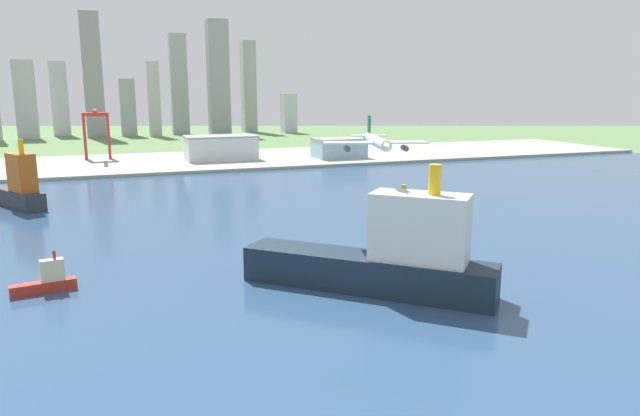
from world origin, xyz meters
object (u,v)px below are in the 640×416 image
at_px(ferry_boat, 410,207).
at_px(warehouse_annex, 339,148).
at_px(airplane_landing, 376,142).
at_px(cargo_ship, 385,256).
at_px(port_crane_red, 96,124).
at_px(container_barge, 19,188).
at_px(tugboat_small, 47,281).
at_px(warehouse_main, 221,148).

xyz_separation_m(ferry_boat, warehouse_annex, (54.10, 223.50, 6.71)).
relative_size(airplane_landing, cargo_ship, 0.58).
bearing_deg(port_crane_red, ferry_boat, -63.19).
bearing_deg(container_barge, airplane_landing, -51.44).
xyz_separation_m(tugboat_small, container_barge, (-23.70, 146.61, 6.80)).
bearing_deg(cargo_ship, ferry_boat, 56.93).
distance_m(cargo_ship, warehouse_annex, 338.17).
relative_size(tugboat_small, container_barge, 0.42).
bearing_deg(port_crane_red, warehouse_annex, -17.00).
bearing_deg(warehouse_annex, cargo_ship, -109.98).
bearing_deg(ferry_boat, warehouse_annex, 76.39).
distance_m(ferry_boat, port_crane_red, 319.29).
bearing_deg(warehouse_main, airplane_landing, -91.52).
relative_size(ferry_boat, cargo_ship, 0.52).
bearing_deg(warehouse_annex, ferry_boat, -103.61).
bearing_deg(airplane_landing, port_crane_red, 104.12).
relative_size(cargo_ship, container_barge, 1.47).
bearing_deg(tugboat_small, cargo_ship, -20.39).
distance_m(airplane_landing, container_barge, 207.00).
relative_size(airplane_landing, warehouse_main, 0.66).
bearing_deg(port_crane_red, tugboat_small, -92.38).
bearing_deg(airplane_landing, ferry_boat, 53.02).
bearing_deg(ferry_boat, airplane_landing, -126.98).
bearing_deg(container_barge, warehouse_annex, 29.91).
height_order(port_crane_red, warehouse_annex, port_crane_red).
distance_m(tugboat_small, warehouse_main, 323.52).
bearing_deg(airplane_landing, warehouse_annex, 69.89).
xyz_separation_m(ferry_boat, port_crane_red, (-143.44, 283.88, 27.97)).
distance_m(warehouse_main, warehouse_annex, 102.00).
bearing_deg(airplane_landing, cargo_ship, -108.19).
relative_size(cargo_ship, port_crane_red, 1.59).
relative_size(port_crane_red, warehouse_annex, 0.97).
bearing_deg(warehouse_annex, airplane_landing, -110.11).
xyz_separation_m(port_crane_red, warehouse_annex, (197.54, -60.38, -21.26)).
xyz_separation_m(port_crane_red, warehouse_main, (97.81, -39.06, -19.51)).
relative_size(airplane_landing, tugboat_small, 2.06).
relative_size(ferry_boat, warehouse_annex, 0.80).
height_order(ferry_boat, container_barge, container_barge).
bearing_deg(cargo_ship, warehouse_main, 87.33).
bearing_deg(tugboat_small, warehouse_annex, 53.10).
distance_m(ferry_boat, container_barge, 201.70).
xyz_separation_m(airplane_landing, ferry_boat, (54.00, 71.72, -39.53)).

